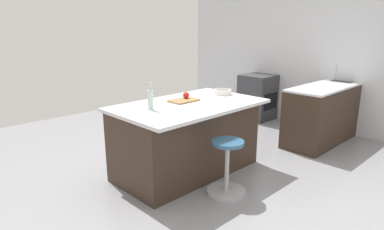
# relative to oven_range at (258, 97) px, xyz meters

# --- Properties ---
(ground_plane) EXTENTS (7.79, 7.79, 0.00)m
(ground_plane) POSITION_rel_oven_range_xyz_m (2.58, 1.01, -0.44)
(ground_plane) COLOR gray
(interior_partition_left) EXTENTS (0.12, 6.00, 2.92)m
(interior_partition_left) POSITION_rel_oven_range_xyz_m (-0.35, 1.01, 1.02)
(interior_partition_left) COLOR silver
(interior_partition_left) RESTS_ON ground_plane
(sink_cabinet) EXTENTS (2.38, 0.60, 1.19)m
(sink_cabinet) POSITION_rel_oven_range_xyz_m (-0.00, 1.54, 0.02)
(sink_cabinet) COLOR #38281E
(sink_cabinet) RESTS_ON ground_plane
(oven_range) EXTENTS (0.60, 0.61, 0.88)m
(oven_range) POSITION_rel_oven_range_xyz_m (0.00, 0.00, 0.00)
(oven_range) COLOR #38383D
(oven_range) RESTS_ON ground_plane
(kitchen_island) EXTENTS (1.84, 1.12, 0.91)m
(kitchen_island) POSITION_rel_oven_range_xyz_m (2.77, 0.86, 0.02)
(kitchen_island) COLOR #38281E
(kitchen_island) RESTS_ON ground_plane
(stool_by_window) EXTENTS (0.44, 0.44, 0.62)m
(stool_by_window) POSITION_rel_oven_range_xyz_m (2.85, 1.59, -0.15)
(stool_by_window) COLOR #B7B7BC
(stool_by_window) RESTS_ON ground_plane
(cutting_board) EXTENTS (0.36, 0.24, 0.02)m
(cutting_board) POSITION_rel_oven_range_xyz_m (2.73, 0.77, 0.48)
(cutting_board) COLOR olive
(cutting_board) RESTS_ON kitchen_island
(apple_red) EXTENTS (0.08, 0.08, 0.08)m
(apple_red) POSITION_rel_oven_range_xyz_m (2.65, 0.72, 0.53)
(apple_red) COLOR red
(apple_red) RESTS_ON cutting_board
(water_bottle) EXTENTS (0.06, 0.06, 0.31)m
(water_bottle) POSITION_rel_oven_range_xyz_m (3.29, 0.82, 0.59)
(water_bottle) COLOR silver
(water_bottle) RESTS_ON kitchen_island
(fruit_bowl) EXTENTS (0.24, 0.24, 0.07)m
(fruit_bowl) POSITION_rel_oven_range_xyz_m (2.05, 0.83, 0.51)
(fruit_bowl) COLOR silver
(fruit_bowl) RESTS_ON kitchen_island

